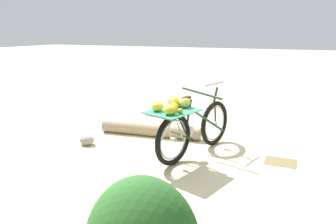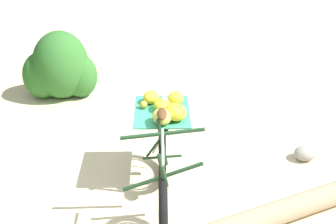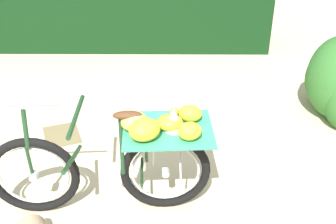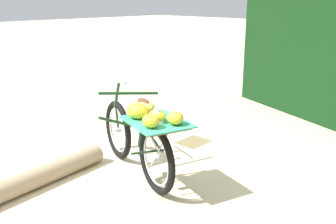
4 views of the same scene
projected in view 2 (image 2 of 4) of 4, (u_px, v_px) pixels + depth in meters
The scene contains 5 objects.
ground_plane at pixel (164, 197), 4.70m from camera, with size 60.00×60.00×0.00m, color beige.
bicycle at pixel (163, 156), 4.42m from camera, with size 0.92×1.79×1.03m.
fallen_log at pixel (284, 211), 4.35m from camera, with size 0.22×0.22×1.81m, color #9E8466.
shrub_cluster at pixel (60, 69), 6.50m from camera, with size 1.00×0.69×0.96m.
path_stone at pixel (305, 153), 5.26m from camera, with size 0.25×0.21×0.16m, color gray.
Camera 2 is at (-1.15, -3.58, 2.95)m, focal length 50.81 mm.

